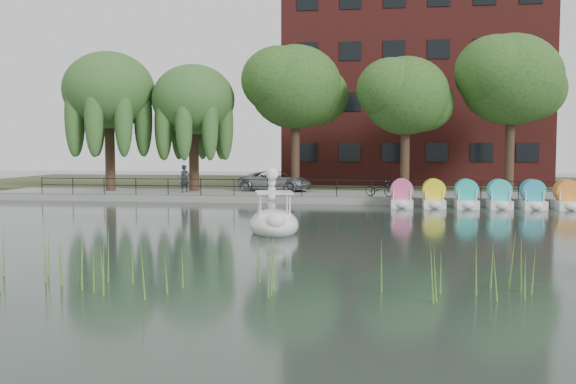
% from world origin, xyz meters
% --- Properties ---
extents(ground_plane, '(120.00, 120.00, 0.00)m').
position_xyz_m(ground_plane, '(0.00, 0.00, 0.00)').
color(ground_plane, '#304138').
extents(promenade, '(40.00, 6.00, 0.40)m').
position_xyz_m(promenade, '(0.00, 16.00, 0.20)').
color(promenade, gray).
rests_on(promenade, ground_plane).
extents(kerb, '(40.00, 0.25, 0.40)m').
position_xyz_m(kerb, '(0.00, 13.05, 0.20)').
color(kerb, gray).
rests_on(kerb, ground_plane).
extents(land_strip, '(60.00, 22.00, 0.36)m').
position_xyz_m(land_strip, '(0.00, 30.00, 0.18)').
color(land_strip, '#47512D').
rests_on(land_strip, ground_plane).
extents(railing, '(32.00, 0.05, 1.00)m').
position_xyz_m(railing, '(0.00, 13.25, 1.15)').
color(railing, black).
rests_on(railing, promenade).
extents(apartment_building, '(20.00, 10.07, 18.00)m').
position_xyz_m(apartment_building, '(7.00, 29.97, 9.36)').
color(apartment_building, '#4C1E16').
rests_on(apartment_building, land_strip).
extents(willow_left, '(5.88, 5.88, 9.01)m').
position_xyz_m(willow_left, '(-13.00, 16.50, 6.87)').
color(willow_left, '#473323').
rests_on(willow_left, promenade).
extents(willow_mid, '(5.32, 5.32, 8.15)m').
position_xyz_m(willow_mid, '(-7.50, 17.00, 6.25)').
color(willow_mid, '#473323').
rests_on(willow_mid, promenade).
extents(broadleaf_center, '(6.00, 6.00, 9.25)m').
position_xyz_m(broadleaf_center, '(-1.00, 18.00, 7.06)').
color(broadleaf_center, '#473323').
rests_on(broadleaf_center, promenade).
extents(broadleaf_right, '(5.40, 5.40, 8.32)m').
position_xyz_m(broadleaf_right, '(6.00, 17.50, 6.39)').
color(broadleaf_right, '#473323').
rests_on(broadleaf_right, promenade).
extents(broadleaf_far, '(6.30, 6.30, 9.71)m').
position_xyz_m(broadleaf_far, '(12.50, 18.50, 7.40)').
color(broadleaf_far, '#473323').
rests_on(broadleaf_far, promenade).
extents(minivan, '(3.41, 5.76, 1.50)m').
position_xyz_m(minivan, '(-2.23, 17.50, 1.15)').
color(minivan, gray).
rests_on(minivan, promenade).
extents(bicycle, '(1.15, 1.82, 1.00)m').
position_xyz_m(bicycle, '(4.45, 13.84, 0.90)').
color(bicycle, gray).
rests_on(bicycle, promenade).
extents(pedestrian, '(0.84, 0.85, 1.98)m').
position_xyz_m(pedestrian, '(-7.68, 15.53, 1.39)').
color(pedestrian, black).
rests_on(pedestrian, promenade).
extents(swan_boat, '(2.45, 3.25, 2.47)m').
position_xyz_m(swan_boat, '(0.47, 0.42, 0.54)').
color(swan_boat, white).
rests_on(swan_boat, ground_plane).
extents(pedal_boat_row, '(9.65, 1.70, 1.40)m').
position_xyz_m(pedal_boat_row, '(9.87, 11.77, 0.61)').
color(pedal_boat_row, white).
rests_on(pedal_boat_row, ground_plane).
extents(reed_bank, '(24.00, 2.40, 1.20)m').
position_xyz_m(reed_bank, '(2.00, -9.50, 0.60)').
color(reed_bank, '#669938').
rests_on(reed_bank, ground_plane).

